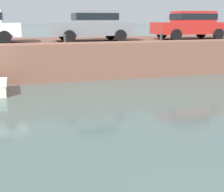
% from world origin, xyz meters
% --- Properties ---
extents(ground_plane, '(400.00, 400.00, 0.00)m').
position_xyz_m(ground_plane, '(0.00, 6.26, 0.00)').
color(ground_plane, '#4C605B').
extents(far_quay_wall, '(60.00, 6.00, 1.74)m').
position_xyz_m(far_quay_wall, '(0.00, 15.52, 0.87)').
color(far_quay_wall, brown).
rests_on(far_quay_wall, ground).
extents(far_wall_coping, '(60.00, 0.24, 0.08)m').
position_xyz_m(far_wall_coping, '(0.00, 12.64, 1.78)').
color(far_wall_coping, '#925F4C').
rests_on(far_wall_coping, far_quay_wall).
extents(car_centre_grey, '(4.20, 1.97, 1.54)m').
position_xyz_m(car_centre_grey, '(1.53, 14.34, 2.59)').
color(car_centre_grey, slate).
rests_on(car_centre_grey, far_quay_wall).
extents(car_right_inner_red, '(4.17, 1.95, 1.54)m').
position_xyz_m(car_right_inner_red, '(7.21, 14.34, 2.59)').
color(car_right_inner_red, '#B2231E').
rests_on(car_right_inner_red, far_quay_wall).
extents(mooring_bollard_mid, '(0.15, 0.15, 0.45)m').
position_xyz_m(mooring_bollard_mid, '(-0.11, 12.77, 1.98)').
color(mooring_bollard_mid, '#2D2B28').
rests_on(mooring_bollard_mid, far_quay_wall).
extents(mooring_bollard_east, '(0.15, 0.15, 0.45)m').
position_xyz_m(mooring_bollard_east, '(4.67, 12.77, 1.98)').
color(mooring_bollard_east, '#2D2B28').
rests_on(mooring_bollard_east, far_quay_wall).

